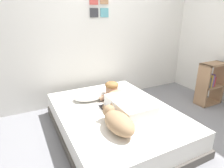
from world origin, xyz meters
TOP-DOWN VIEW (x-y plane):
  - ground_plane at (0.00, 0.00)m, footprint 11.68×11.68m
  - back_wall at (-0.00, 1.43)m, footprint 3.84×0.12m
  - bed at (-0.29, 0.24)m, footprint 1.47×1.97m
  - pillow at (-0.46, 0.71)m, footprint 0.52×0.32m
  - person_lying at (-0.17, 0.21)m, footprint 0.43×0.92m
  - dog at (-0.49, -0.19)m, footprint 0.26×0.58m
  - coffee_cup at (-0.02, 0.68)m, footprint 0.12×0.09m
  - cell_phone at (-0.42, 0.38)m, footprint 0.07×0.14m
  - bookshelf at (1.60, 0.26)m, footprint 0.45×0.24m

SIDE VIEW (x-z plane):
  - ground_plane at x=0.00m, z-range 0.00..0.00m
  - bed at x=-0.29m, z-range 0.00..0.33m
  - cell_phone at x=-0.42m, z-range 0.33..0.34m
  - coffee_cup at x=-0.02m, z-range 0.33..0.41m
  - bookshelf at x=1.60m, z-range 0.01..0.76m
  - pillow at x=-0.46m, z-range 0.33..0.44m
  - dog at x=-0.49m, z-range 0.33..0.55m
  - person_lying at x=-0.17m, z-range 0.31..0.58m
  - back_wall at x=0.00m, z-range 0.00..2.50m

